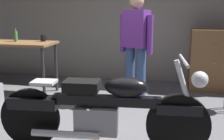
% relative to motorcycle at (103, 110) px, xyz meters
% --- Properties ---
extents(ground_plane, '(12.00, 12.00, 0.00)m').
position_rel_motorcycle_xyz_m(ground_plane, '(-0.15, 0.27, -0.45)').
color(ground_plane, slate).
extents(back_wall, '(8.00, 0.12, 3.10)m').
position_rel_motorcycle_xyz_m(back_wall, '(-0.15, 3.07, 1.10)').
color(back_wall, gray).
rests_on(back_wall, ground_plane).
extents(workbench, '(1.30, 0.64, 0.90)m').
position_rel_motorcycle_xyz_m(workbench, '(-1.92, 1.69, 0.34)').
color(workbench, brown).
rests_on(workbench, ground_plane).
extents(motorcycle, '(2.19, 0.60, 1.00)m').
position_rel_motorcycle_xyz_m(motorcycle, '(0.00, 0.00, 0.00)').
color(motorcycle, black).
rests_on(motorcycle, ground_plane).
extents(person_standing, '(0.53, 0.36, 1.67)m').
position_rel_motorcycle_xyz_m(person_standing, '(0.13, 1.61, 0.48)').
color(person_standing, '#395282').
rests_on(person_standing, ground_plane).
extents(wooden_dresser, '(0.80, 0.47, 1.10)m').
position_rel_motorcycle_xyz_m(wooden_dresser, '(1.41, 2.57, 0.10)').
color(wooden_dresser, brown).
rests_on(wooden_dresser, ground_plane).
extents(mug_black_matte, '(0.12, 0.09, 0.11)m').
position_rel_motorcycle_xyz_m(mug_black_matte, '(-1.51, 1.87, 0.51)').
color(mug_black_matte, black).
rests_on(mug_black_matte, workbench).
extents(bottle, '(0.06, 0.06, 0.24)m').
position_rel_motorcycle_xyz_m(bottle, '(-1.97, 1.76, 0.55)').
color(bottle, '#4C8C4C').
rests_on(bottle, workbench).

